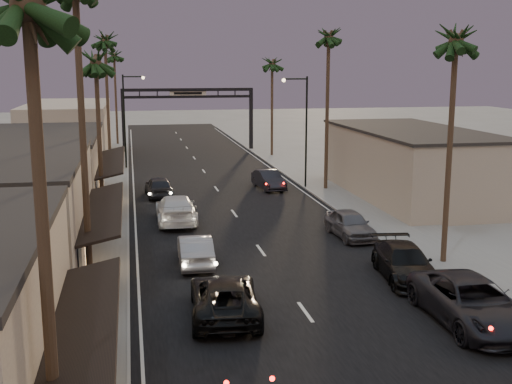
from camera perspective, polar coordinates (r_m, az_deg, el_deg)
name	(u,v)px	position (r m, az deg, el deg)	size (l,w,h in m)	color
ground	(228,204)	(46.27, -2.54, -1.10)	(200.00, 200.00, 0.00)	slate
road	(218,191)	(51.12, -3.39, 0.07)	(14.00, 120.00, 0.02)	black
sidewalk_left	(99,179)	(57.62, -13.75, 1.09)	(5.00, 92.00, 0.12)	slate
sidewalk_right	(309,173)	(59.79, 4.75, 1.73)	(5.00, 92.00, 0.12)	slate
storefront_far	(41,171)	(47.70, -18.58, 1.75)	(8.00, 16.00, 5.00)	tan
storefront_dist	(69,132)	(70.33, -16.28, 5.16)	(8.00, 20.00, 6.00)	gray
building_right	(411,164)	(49.82, 13.57, 2.40)	(8.00, 18.00, 5.00)	gray
arch	(188,103)	(75.14, -6.05, 7.84)	(15.20, 0.40, 7.27)	black
streetlight_right	(303,123)	(51.75, 4.20, 6.16)	(2.13, 0.30, 9.00)	black
streetlight_left	(127,114)	(62.88, -11.38, 6.85)	(2.13, 0.30, 9.00)	black
palm_lc	(95,55)	(40.76, -14.09, 11.74)	(3.20, 3.20, 12.20)	#38281C
palm_ld	(105,36)	(59.80, -13.31, 13.36)	(3.20, 3.20, 14.20)	#38281C
palm_ra	(457,31)	(32.58, 17.41, 13.51)	(3.20, 3.20, 13.20)	#38281C
palm_rb	(329,31)	(51.13, 6.49, 14.00)	(3.20, 3.20, 14.20)	#38281C
palm_rc	(272,59)	(70.40, 1.45, 11.69)	(3.20, 3.20, 12.20)	#38281C
palm_far	(114,52)	(82.75, -12.52, 12.04)	(3.20, 3.20, 13.20)	#38281C
oncoming_pickup	(224,297)	(25.84, -2.83, -9.32)	(2.63, 5.70, 1.58)	black
oncoming_silver	(195,250)	(32.41, -5.44, -5.13)	(1.61, 4.62, 1.52)	gray
oncoming_white	(176,209)	(41.06, -7.12, -1.51)	(2.46, 6.05, 1.76)	silver
oncoming_dgrey	(159,187)	(49.31, -8.64, 0.48)	(1.86, 4.62, 1.57)	black
curbside_near	(472,302)	(26.37, 18.66, -9.26)	(2.96, 6.43, 1.79)	black
curbside_black	(405,263)	(30.88, 13.08, -6.15)	(2.22, 5.45, 1.58)	black
curbside_grey	(350,224)	(37.68, 8.36, -2.83)	(1.87, 4.64, 1.58)	#4D4E53
curbside_far	(269,180)	(51.80, 1.13, 1.09)	(1.61, 4.62, 1.52)	black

